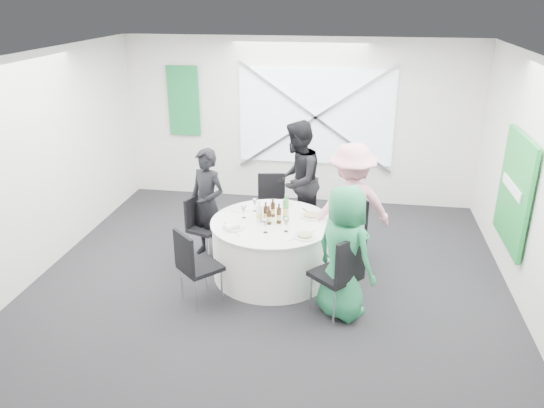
# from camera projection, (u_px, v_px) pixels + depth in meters

# --- Properties ---
(floor) EXTENTS (6.00, 6.00, 0.00)m
(floor) POSITION_uv_depth(u_px,v_px,m) (270.00, 282.00, 6.81)
(floor) COLOR black
(floor) RESTS_ON ground
(ceiling) EXTENTS (6.00, 6.00, 0.00)m
(ceiling) POSITION_uv_depth(u_px,v_px,m) (269.00, 57.00, 5.76)
(ceiling) COLOR silver
(ceiling) RESTS_ON wall_back
(wall_back) EXTENTS (6.00, 0.00, 6.00)m
(wall_back) POSITION_uv_depth(u_px,v_px,m) (298.00, 122.00, 9.03)
(wall_back) COLOR silver
(wall_back) RESTS_ON floor
(wall_front) EXTENTS (6.00, 0.00, 6.00)m
(wall_front) POSITION_uv_depth(u_px,v_px,m) (195.00, 326.00, 3.54)
(wall_front) COLOR silver
(wall_front) RESTS_ON floor
(wall_left) EXTENTS (0.00, 6.00, 6.00)m
(wall_left) POSITION_uv_depth(u_px,v_px,m) (37.00, 167.00, 6.73)
(wall_left) COLOR silver
(wall_left) RESTS_ON floor
(wall_right) EXTENTS (0.00, 6.00, 6.00)m
(wall_right) POSITION_uv_depth(u_px,v_px,m) (537.00, 193.00, 5.84)
(wall_right) COLOR silver
(wall_right) RESTS_ON floor
(window_panel) EXTENTS (2.60, 0.03, 1.60)m
(window_panel) POSITION_uv_depth(u_px,v_px,m) (316.00, 117.00, 8.91)
(window_panel) COLOR silver
(window_panel) RESTS_ON wall_back
(window_brace_a) EXTENTS (2.63, 0.05, 1.84)m
(window_brace_a) POSITION_uv_depth(u_px,v_px,m) (316.00, 117.00, 8.87)
(window_brace_a) COLOR silver
(window_brace_a) RESTS_ON window_panel
(window_brace_b) EXTENTS (2.63, 0.05, 1.84)m
(window_brace_b) POSITION_uv_depth(u_px,v_px,m) (316.00, 117.00, 8.87)
(window_brace_b) COLOR silver
(window_brace_b) RESTS_ON window_panel
(green_banner) EXTENTS (0.55, 0.04, 1.20)m
(green_banner) POSITION_uv_depth(u_px,v_px,m) (183.00, 101.00, 9.17)
(green_banner) COLOR #14652D
(green_banner) RESTS_ON wall_back
(green_sign) EXTENTS (0.05, 1.20, 1.40)m
(green_sign) POSITION_uv_depth(u_px,v_px,m) (514.00, 191.00, 6.47)
(green_sign) COLOR #198C34
(green_sign) RESTS_ON wall_right
(banquet_table) EXTENTS (1.56, 1.56, 0.76)m
(banquet_table) POSITION_uv_depth(u_px,v_px,m) (272.00, 248.00, 6.85)
(banquet_table) COLOR silver
(banquet_table) RESTS_ON floor
(chair_back) EXTENTS (0.49, 0.50, 0.94)m
(chair_back) POSITION_uv_depth(u_px,v_px,m) (272.00, 201.00, 7.93)
(chair_back) COLOR black
(chair_back) RESTS_ON floor
(chair_back_left) EXTENTS (0.51, 0.50, 0.86)m
(chair_back_left) POSITION_uv_depth(u_px,v_px,m) (200.00, 222.00, 7.32)
(chair_back_left) COLOR black
(chair_back_left) RESTS_ON floor
(chair_back_right) EXTENTS (0.58, 0.57, 0.92)m
(chair_back_right) POSITION_uv_depth(u_px,v_px,m) (351.00, 224.00, 7.19)
(chair_back_right) COLOR black
(chair_back_right) RESTS_ON floor
(chair_front_right) EXTENTS (0.66, 0.66, 1.02)m
(chair_front_right) POSITION_uv_depth(u_px,v_px,m) (342.00, 270.00, 5.87)
(chair_front_right) COLOR black
(chair_front_right) RESTS_ON floor
(chair_front_left) EXTENTS (0.61, 0.61, 0.95)m
(chair_front_left) POSITION_uv_depth(u_px,v_px,m) (194.00, 262.00, 6.13)
(chair_front_left) COLOR black
(chair_front_left) RESTS_ON floor
(person_man_back_left) EXTENTS (0.66, 0.56, 1.54)m
(person_man_back_left) POSITION_uv_depth(u_px,v_px,m) (207.00, 204.00, 7.23)
(person_man_back_left) COLOR black
(person_man_back_left) RESTS_ON floor
(person_man_back) EXTENTS (0.59, 0.92, 1.78)m
(person_man_back) POSITION_uv_depth(u_px,v_px,m) (297.00, 181.00, 7.76)
(person_man_back) COLOR black
(person_man_back) RESTS_ON floor
(person_woman_pink) EXTENTS (1.23, 0.87, 1.73)m
(person_woman_pink) POSITION_uv_depth(u_px,v_px,m) (350.00, 208.00, 6.85)
(person_woman_pink) COLOR pink
(person_woman_pink) RESTS_ON floor
(person_woman_green) EXTENTS (0.91, 0.87, 1.57)m
(person_woman_green) POSITION_uv_depth(u_px,v_px,m) (344.00, 253.00, 5.86)
(person_woman_green) COLOR #227F4D
(person_woman_green) RESTS_ON floor
(plate_back) EXTENTS (0.28, 0.28, 0.01)m
(plate_back) POSITION_uv_depth(u_px,v_px,m) (283.00, 205.00, 7.20)
(plate_back) COLOR silver
(plate_back) RESTS_ON banquet_table
(plate_back_left) EXTENTS (0.25, 0.25, 0.01)m
(plate_back_left) POSITION_uv_depth(u_px,v_px,m) (240.00, 209.00, 7.07)
(plate_back_left) COLOR silver
(plate_back_left) RESTS_ON banquet_table
(plate_back_right) EXTENTS (0.29, 0.29, 0.04)m
(plate_back_right) POSITION_uv_depth(u_px,v_px,m) (311.00, 216.00, 6.84)
(plate_back_right) COLOR silver
(plate_back_right) RESTS_ON banquet_table
(plate_front_right) EXTENTS (0.27, 0.27, 0.04)m
(plate_front_right) POSITION_uv_depth(u_px,v_px,m) (305.00, 236.00, 6.28)
(plate_front_right) COLOR silver
(plate_front_right) RESTS_ON banquet_table
(plate_front_left) EXTENTS (0.28, 0.28, 0.01)m
(plate_front_left) POSITION_uv_depth(u_px,v_px,m) (234.00, 227.00, 6.53)
(plate_front_left) COLOR silver
(plate_front_left) RESTS_ON banquet_table
(napkin) EXTENTS (0.20, 0.20, 0.05)m
(napkin) POSITION_uv_depth(u_px,v_px,m) (231.00, 227.00, 6.47)
(napkin) COLOR silver
(napkin) RESTS_ON plate_front_left
(beer_bottle_a) EXTENTS (0.06, 0.06, 0.26)m
(beer_bottle_a) POSITION_uv_depth(u_px,v_px,m) (266.00, 214.00, 6.68)
(beer_bottle_a) COLOR #341D09
(beer_bottle_a) RESTS_ON banquet_table
(beer_bottle_b) EXTENTS (0.06, 0.06, 0.25)m
(beer_bottle_b) POSITION_uv_depth(u_px,v_px,m) (273.00, 210.00, 6.82)
(beer_bottle_b) COLOR #341D09
(beer_bottle_b) RESTS_ON banquet_table
(beer_bottle_c) EXTENTS (0.06, 0.06, 0.26)m
(beer_bottle_c) POSITION_uv_depth(u_px,v_px,m) (279.00, 216.00, 6.63)
(beer_bottle_c) COLOR #341D09
(beer_bottle_c) RESTS_ON banquet_table
(beer_bottle_d) EXTENTS (0.06, 0.06, 0.24)m
(beer_bottle_d) POSITION_uv_depth(u_px,v_px,m) (269.00, 217.00, 6.60)
(beer_bottle_d) COLOR #341D09
(beer_bottle_d) RESTS_ON banquet_table
(green_water_bottle) EXTENTS (0.08, 0.08, 0.33)m
(green_water_bottle) POSITION_uv_depth(u_px,v_px,m) (286.00, 210.00, 6.72)
(green_water_bottle) COLOR green
(green_water_bottle) RESTS_ON banquet_table
(clear_water_bottle) EXTENTS (0.08, 0.08, 0.28)m
(clear_water_bottle) POSITION_uv_depth(u_px,v_px,m) (259.00, 214.00, 6.66)
(clear_water_bottle) COLOR silver
(clear_water_bottle) RESTS_ON banquet_table
(wine_glass_a) EXTENTS (0.07, 0.07, 0.17)m
(wine_glass_a) POSITION_uv_depth(u_px,v_px,m) (244.00, 209.00, 6.77)
(wine_glass_a) COLOR white
(wine_glass_a) RESTS_ON banquet_table
(wine_glass_b) EXTENTS (0.07, 0.07, 0.17)m
(wine_glass_b) POSITION_uv_depth(u_px,v_px,m) (286.00, 222.00, 6.38)
(wine_glass_b) COLOR white
(wine_glass_b) RESTS_ON banquet_table
(wine_glass_c) EXTENTS (0.07, 0.07, 0.17)m
(wine_glass_c) POSITION_uv_depth(u_px,v_px,m) (255.00, 202.00, 6.98)
(wine_glass_c) COLOR white
(wine_glass_c) RESTS_ON banquet_table
(wine_glass_d) EXTENTS (0.07, 0.07, 0.17)m
(wine_glass_d) POSITION_uv_depth(u_px,v_px,m) (265.00, 223.00, 6.36)
(wine_glass_d) COLOR white
(wine_glass_d) RESTS_ON banquet_table
(fork_a) EXTENTS (0.09, 0.14, 0.01)m
(fork_a) POSITION_uv_depth(u_px,v_px,m) (317.00, 220.00, 6.73)
(fork_a) COLOR silver
(fork_a) RESTS_ON banquet_table
(knife_a) EXTENTS (0.09, 0.13, 0.01)m
(knife_a) POSITION_uv_depth(u_px,v_px,m) (305.00, 210.00, 7.05)
(knife_a) COLOR silver
(knife_a) RESTS_ON banquet_table
(fork_b) EXTENTS (0.10, 0.13, 0.01)m
(fork_b) POSITION_uv_depth(u_px,v_px,m) (227.00, 225.00, 6.60)
(fork_b) COLOR silver
(fork_b) RESTS_ON banquet_table
(knife_b) EXTENTS (0.10, 0.13, 0.01)m
(knife_b) POSITION_uv_depth(u_px,v_px,m) (238.00, 235.00, 6.33)
(knife_b) COLOR silver
(knife_b) RESTS_ON banquet_table
(fork_c) EXTENTS (0.11, 0.13, 0.01)m
(fork_c) POSITION_uv_depth(u_px,v_px,m) (292.00, 239.00, 6.22)
(fork_c) COLOR silver
(fork_c) RESTS_ON banquet_table
(knife_c) EXTENTS (0.11, 0.12, 0.01)m
(knife_c) POSITION_uv_depth(u_px,v_px,m) (311.00, 233.00, 6.39)
(knife_c) COLOR silver
(knife_c) RESTS_ON banquet_table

